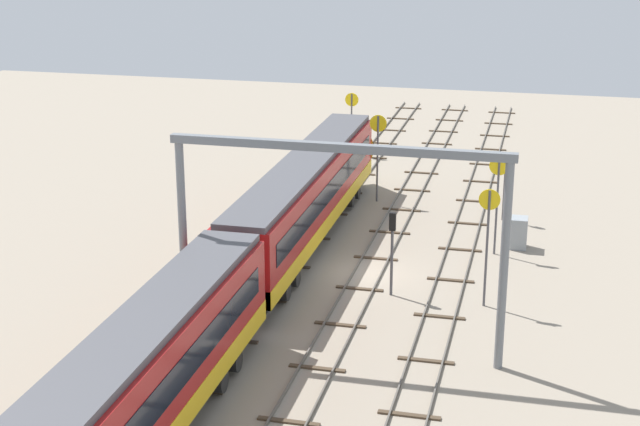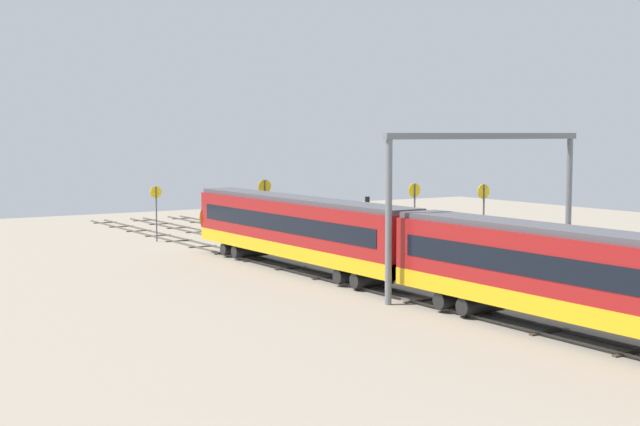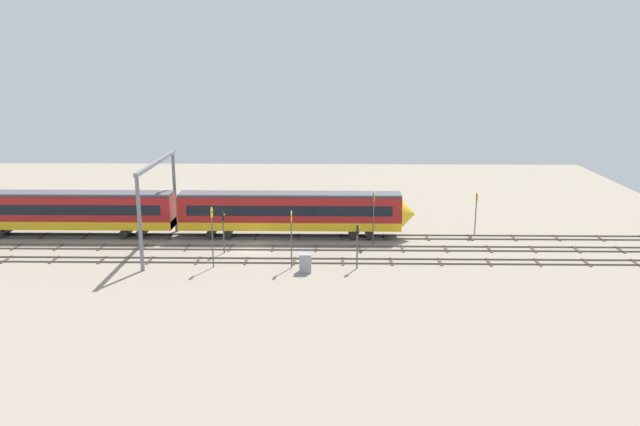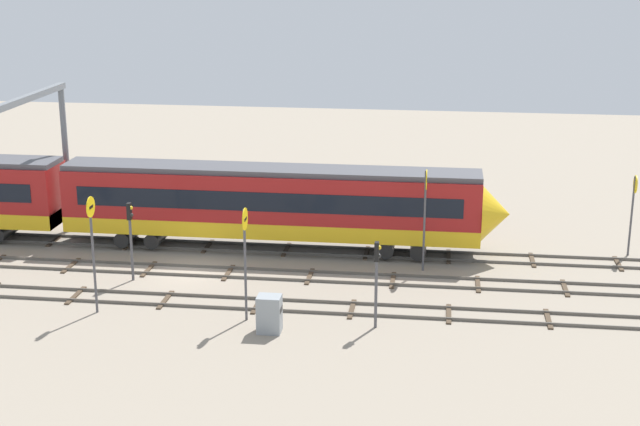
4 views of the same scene
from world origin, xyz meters
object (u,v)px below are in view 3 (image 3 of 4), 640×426
object	(u,v)px
speed_sign_mid_trackside	(374,209)
speed_sign_far_trackside	(291,230)
train	(182,213)
speed_sign_near_foreground	(212,228)
signal_light_trackside_approach	(357,240)
relay_cabinet	(305,263)
overhead_gantry	(158,187)
signal_light_trackside_departure	(223,226)
speed_sign_distant_end	(476,206)

from	to	relation	value
speed_sign_mid_trackside	speed_sign_far_trackside	distance (m)	11.47
speed_sign_mid_trackside	train	bearing A→B (deg)	173.30
speed_sign_near_foreground	signal_light_trackside_approach	xyz separation A→B (m)	(13.53, -0.08, -1.06)
speed_sign_mid_trackside	relay_cabinet	size ratio (longest dim) A/B	3.23
overhead_gantry	speed_sign_far_trackside	size ratio (longest dim) A/B	2.59
train	speed_sign_near_foreground	xyz separation A→B (m)	(5.18, -10.51, 1.16)
speed_sign_mid_trackside	signal_light_trackside_approach	world-z (taller)	speed_sign_mid_trackside
signal_light_trackside_departure	overhead_gantry	bearing A→B (deg)	169.59
overhead_gantry	speed_sign_near_foreground	size ratio (longest dim) A/B	2.46
train	signal_light_trackside_departure	xyz separation A→B (m)	(5.47, -5.95, 0.15)
speed_sign_far_trackside	speed_sign_mid_trackside	bearing A→B (deg)	44.69
speed_sign_near_foreground	speed_sign_far_trackside	world-z (taller)	speed_sign_near_foreground
speed_sign_near_foreground	speed_sign_distant_end	xyz separation A→B (m)	(27.14, 12.19, -0.65)
speed_sign_near_foreground	relay_cabinet	distance (m)	9.28
train	relay_cabinet	xyz separation A→B (m)	(13.90, -11.73, -1.78)
signal_light_trackside_departure	signal_light_trackside_approach	bearing A→B (deg)	-19.29
speed_sign_distant_end	speed_sign_far_trackside	bearing A→B (deg)	-148.34
overhead_gantry	relay_cabinet	size ratio (longest dim) A/B	8.17
speed_sign_near_foreground	relay_cabinet	bearing A→B (deg)	-7.98
speed_sign_far_trackside	speed_sign_distant_end	xyz separation A→B (m)	(19.76, 12.18, -0.52)
overhead_gantry	speed_sign_far_trackside	bearing A→B (deg)	-22.71
speed_sign_far_trackside	signal_light_trackside_approach	size ratio (longest dim) A/B	1.32
overhead_gantry	signal_light_trackside_departure	bearing A→B (deg)	-10.41
overhead_gantry	speed_sign_distant_end	world-z (taller)	overhead_gantry
speed_sign_near_foreground	speed_sign_mid_trackside	xyz separation A→B (m)	(15.54, 8.07, -0.01)
overhead_gantry	speed_sign_mid_trackside	xyz separation A→B (m)	(21.95, 2.29, -2.77)
relay_cabinet	signal_light_trackside_departure	bearing A→B (deg)	145.57
speed_sign_mid_trackside	signal_light_trackside_departure	distance (m)	15.68
relay_cabinet	signal_light_trackside_approach	bearing A→B (deg)	13.36
train	speed_sign_near_foreground	world-z (taller)	speed_sign_near_foreground
speed_sign_near_foreground	speed_sign_far_trackside	distance (m)	7.39
speed_sign_mid_trackside	relay_cabinet	bearing A→B (deg)	-126.28
speed_sign_mid_trackside	speed_sign_distant_end	world-z (taller)	speed_sign_mid_trackside
overhead_gantry	signal_light_trackside_departure	world-z (taller)	overhead_gantry
speed_sign_distant_end	signal_light_trackside_approach	distance (m)	18.33
speed_sign_near_foreground	speed_sign_mid_trackside	distance (m)	17.51
speed_sign_mid_trackside	speed_sign_distant_end	distance (m)	12.33
speed_sign_mid_trackside	relay_cabinet	xyz separation A→B (m)	(-6.82, -9.30, -2.93)
overhead_gantry	relay_cabinet	xyz separation A→B (m)	(15.13, -7.01, -5.70)
relay_cabinet	train	bearing A→B (deg)	139.84
overhead_gantry	speed_sign_distant_end	bearing A→B (deg)	10.81
signal_light_trackside_departure	speed_sign_far_trackside	bearing A→B (deg)	-32.63
train	relay_cabinet	bearing A→B (deg)	-40.16
train	speed_sign_distant_end	xyz separation A→B (m)	(32.33, 1.69, 0.51)
speed_sign_far_trackside	signal_light_trackside_departure	xyz separation A→B (m)	(-7.10, 4.55, -0.89)
speed_sign_distant_end	relay_cabinet	xyz separation A→B (m)	(-18.43, -13.42, -2.29)
speed_sign_distant_end	signal_light_trackside_departure	bearing A→B (deg)	-164.13
relay_cabinet	speed_sign_far_trackside	bearing A→B (deg)	137.14
speed_sign_near_foreground	speed_sign_mid_trackside	size ratio (longest dim) A/B	1.03
train	signal_light_trackside_approach	size ratio (longest dim) A/B	12.06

